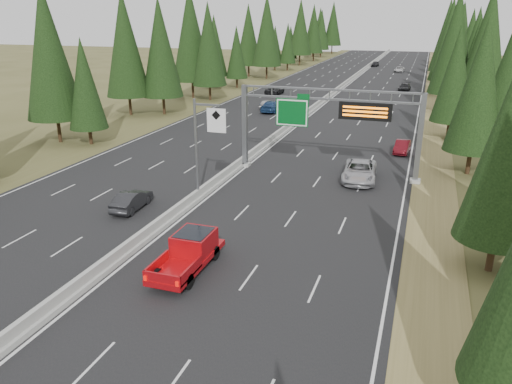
# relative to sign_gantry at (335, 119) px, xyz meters

# --- Properties ---
(road) EXTENTS (32.00, 260.00, 0.08)m
(road) POSITION_rel_sign_gantry_xyz_m (-8.92, 45.12, -5.23)
(road) COLOR black
(road) RESTS_ON ground
(shoulder_right) EXTENTS (3.60, 260.00, 0.06)m
(shoulder_right) POSITION_rel_sign_gantry_xyz_m (8.88, 45.12, -5.24)
(shoulder_right) COLOR olive
(shoulder_right) RESTS_ON ground
(shoulder_left) EXTENTS (3.60, 260.00, 0.06)m
(shoulder_left) POSITION_rel_sign_gantry_xyz_m (-26.72, 45.12, -5.24)
(shoulder_left) COLOR #4A4822
(shoulder_left) RESTS_ON ground
(median_barrier) EXTENTS (0.70, 260.00, 0.85)m
(median_barrier) POSITION_rel_sign_gantry_xyz_m (-8.92, 45.12, -4.85)
(median_barrier) COLOR #9A9A94
(median_barrier) RESTS_ON road
(sign_gantry) EXTENTS (16.75, 0.98, 7.80)m
(sign_gantry) POSITION_rel_sign_gantry_xyz_m (0.00, 0.00, 0.00)
(sign_gantry) COLOR slate
(sign_gantry) RESTS_ON road
(hov_sign_pole) EXTENTS (2.80, 0.50, 8.00)m
(hov_sign_pole) POSITION_rel_sign_gantry_xyz_m (-8.33, -9.92, -0.54)
(hov_sign_pole) COLOR slate
(hov_sign_pole) RESTS_ON road
(tree_row_right) EXTENTS (12.20, 240.59, 18.69)m
(tree_row_right) POSITION_rel_sign_gantry_xyz_m (13.34, 37.49, 3.93)
(tree_row_right) COLOR black
(tree_row_right) RESTS_ON ground
(tree_row_left) EXTENTS (12.10, 239.47, 18.94)m
(tree_row_left) POSITION_rel_sign_gantry_xyz_m (-30.83, 40.31, 4.27)
(tree_row_left) COLOR black
(tree_row_left) RESTS_ON ground
(silver_minivan) EXTENTS (3.26, 6.34, 1.71)m
(silver_minivan) POSITION_rel_sign_gantry_xyz_m (2.55, -0.82, -4.33)
(silver_minivan) COLOR #ABABB0
(silver_minivan) RESTS_ON road
(red_pickup) EXTENTS (2.18, 6.09, 1.99)m
(red_pickup) POSITION_rel_sign_gantry_xyz_m (-4.52, -20.25, -4.09)
(red_pickup) COLOR black
(red_pickup) RESTS_ON road
(car_ahead_green) EXTENTS (2.06, 4.53, 1.51)m
(car_ahead_green) POSITION_rel_sign_gantry_xyz_m (1.75, 29.79, -4.44)
(car_ahead_green) COLOR #13531E
(car_ahead_green) RESTS_ON road
(car_ahead_dkred) EXTENTS (1.68, 4.14, 1.34)m
(car_ahead_dkred) POSITION_rel_sign_gantry_xyz_m (5.58, 10.12, -4.52)
(car_ahead_dkred) COLOR #570C13
(car_ahead_dkred) RESTS_ON road
(car_ahead_dkgrey) EXTENTS (2.34, 5.12, 1.45)m
(car_ahead_dkgrey) POSITION_rel_sign_gantry_xyz_m (3.30, 57.83, -4.46)
(car_ahead_dkgrey) COLOR black
(car_ahead_dkgrey) RESTS_ON road
(car_ahead_white) EXTENTS (2.49, 5.02, 1.37)m
(car_ahead_white) POSITION_rel_sign_gantry_xyz_m (0.12, 93.04, -4.50)
(car_ahead_white) COLOR silver
(car_ahead_white) RESTS_ON road
(car_ahead_far) EXTENTS (2.12, 4.41, 1.45)m
(car_ahead_far) POSITION_rel_sign_gantry_xyz_m (-7.42, 106.46, -4.46)
(car_ahead_far) COLOR black
(car_ahead_far) RESTS_ON road
(car_onc_near) EXTENTS (1.78, 4.39, 1.42)m
(car_onc_near) POSITION_rel_sign_gantry_xyz_m (-12.78, -13.36, -4.48)
(car_onc_near) COLOR black
(car_onc_near) RESTS_ON road
(car_onc_blue) EXTENTS (2.52, 5.77, 1.65)m
(car_onc_blue) POSITION_rel_sign_gantry_xyz_m (-14.57, 28.69, -4.36)
(car_onc_blue) COLOR navy
(car_onc_blue) RESTS_ON road
(car_onc_white) EXTENTS (1.78, 3.99, 1.33)m
(car_onc_white) POSITION_rel_sign_gantry_xyz_m (-16.25, 31.47, -4.52)
(car_onc_white) COLOR #B5B5B5
(car_onc_white) RESTS_ON road
(car_onc_far) EXTENTS (2.78, 5.39, 1.45)m
(car_onc_far) POSITION_rel_sign_gantry_xyz_m (-19.31, 45.93, -4.46)
(car_onc_far) COLOR black
(car_onc_far) RESTS_ON road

